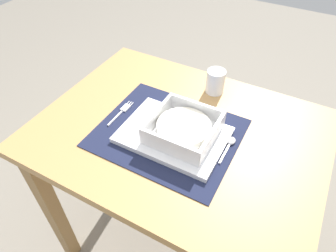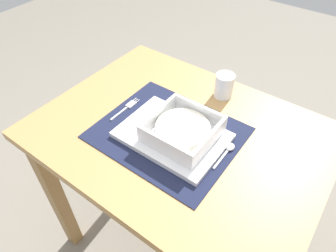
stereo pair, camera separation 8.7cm
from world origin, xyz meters
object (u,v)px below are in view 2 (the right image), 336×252
object	(u,v)px
dining_table	(179,156)
fork	(127,107)
drinking_glass	(224,87)
spoon	(228,149)
bread_knife	(208,151)
butter_knife	(209,162)
porridge_bowl	(183,130)

from	to	relation	value
dining_table	fork	bearing A→B (deg)	-174.29
dining_table	drinking_glass	size ratio (longest dim) A/B	10.46
fork	spoon	xyz separation A→B (m)	(0.36, 0.03, 0.00)
fork	spoon	bearing A→B (deg)	3.34
bread_knife	fork	bearing A→B (deg)	-176.75
drinking_glass	bread_knife	bearing A→B (deg)	-70.11
bread_knife	dining_table	bearing A→B (deg)	171.57
dining_table	butter_knife	bearing A→B (deg)	-23.36
spoon	butter_knife	world-z (taller)	spoon
bread_knife	drinking_glass	xyz separation A→B (m)	(-0.09, 0.26, 0.03)
butter_knife	bread_knife	world-z (taller)	same
fork	bread_knife	world-z (taller)	bread_knife
porridge_bowl	fork	xyz separation A→B (m)	(-0.23, 0.01, -0.04)
dining_table	drinking_glass	bearing A→B (deg)	84.68
spoon	drinking_glass	distance (m)	0.26
porridge_bowl	butter_knife	bearing A→B (deg)	-15.20
fork	dining_table	bearing A→B (deg)	4.13
dining_table	spoon	size ratio (longest dim) A/B	7.91
fork	spoon	size ratio (longest dim) A/B	1.19
porridge_bowl	drinking_glass	size ratio (longest dim) A/B	2.23
dining_table	bread_knife	world-z (taller)	bread_knife
porridge_bowl	butter_knife	xyz separation A→B (m)	(0.11, -0.03, -0.03)
butter_knife	drinking_glass	xyz separation A→B (m)	(-0.12, 0.29, 0.03)
fork	drinking_glass	bearing A→B (deg)	47.09
butter_knife	bread_knife	xyz separation A→B (m)	(-0.02, 0.03, 0.00)
dining_table	bread_knife	xyz separation A→B (m)	(0.11, -0.03, 0.13)
dining_table	spoon	xyz separation A→B (m)	(0.16, 0.01, 0.13)
dining_table	porridge_bowl	distance (m)	0.17
butter_knife	porridge_bowl	bearing A→B (deg)	167.86
butter_knife	drinking_glass	world-z (taller)	drinking_glass
dining_table	fork	size ratio (longest dim) A/B	6.63
porridge_bowl	spoon	world-z (taller)	porridge_bowl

